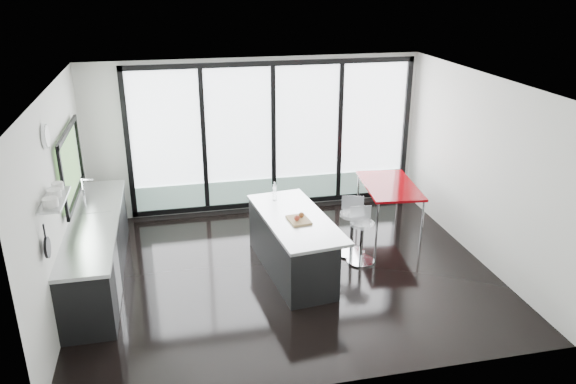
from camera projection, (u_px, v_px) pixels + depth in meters
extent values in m
cube|color=black|center=(286.00, 271.00, 8.35)|extent=(6.00, 5.00, 0.00)
cube|color=white|center=(285.00, 83.00, 7.33)|extent=(6.00, 5.00, 0.00)
cube|color=silver|center=(256.00, 136.00, 10.11)|extent=(6.00, 0.00, 2.80)
cube|color=white|center=(273.00, 135.00, 10.14)|extent=(5.00, 0.02, 2.50)
cube|color=gray|center=(274.00, 189.00, 10.48)|extent=(5.00, 0.02, 0.44)
cube|color=black|center=(204.00, 140.00, 9.86)|extent=(0.08, 0.04, 2.50)
cube|color=black|center=(274.00, 136.00, 10.11)|extent=(0.08, 0.04, 2.50)
cube|color=black|center=(340.00, 132.00, 10.36)|extent=(0.08, 0.04, 2.50)
cube|color=silver|center=(339.00, 270.00, 5.57)|extent=(6.00, 0.00, 2.80)
cube|color=silver|center=(59.00, 201.00, 7.24)|extent=(0.00, 5.00, 2.80)
cube|color=#5A8949|center=(69.00, 165.00, 7.99)|extent=(0.02, 1.60, 0.90)
cube|color=#AAADAF|center=(54.00, 200.00, 6.37)|extent=(0.25, 0.80, 0.03)
cylinder|color=white|center=(45.00, 136.00, 6.63)|extent=(0.04, 0.30, 0.30)
cylinder|color=black|center=(47.00, 247.00, 6.14)|extent=(0.03, 0.24, 0.24)
cube|color=silver|center=(480.00, 169.00, 8.44)|extent=(0.00, 5.00, 2.80)
cube|color=black|center=(97.00, 251.00, 8.02)|extent=(0.65, 3.20, 0.87)
cube|color=#AAADAF|center=(93.00, 222.00, 7.85)|extent=(0.69, 3.24, 0.05)
cube|color=#AAADAF|center=(97.00, 208.00, 8.31)|extent=(0.45, 0.48, 0.06)
cylinder|color=silver|center=(84.00, 194.00, 8.19)|extent=(0.02, 0.02, 0.44)
cube|color=#AAADAF|center=(117.00, 276.00, 7.41)|extent=(0.03, 0.60, 0.80)
cube|color=black|center=(291.00, 246.00, 8.24)|extent=(0.93, 2.12, 0.81)
cube|color=#AAADAF|center=(295.00, 219.00, 8.11)|extent=(1.12, 2.19, 0.05)
cube|color=tan|center=(299.00, 220.00, 7.97)|extent=(0.32, 0.40, 0.03)
sphere|color=maroon|center=(297.00, 218.00, 7.90)|extent=(0.09, 0.09, 0.08)
sphere|color=brown|center=(301.00, 215.00, 8.01)|extent=(0.09, 0.09, 0.08)
cylinder|color=silver|center=(275.00, 193.00, 8.64)|extent=(0.07, 0.07, 0.26)
cylinder|color=silver|center=(361.00, 242.00, 8.51)|extent=(0.46, 0.46, 0.67)
cylinder|color=silver|center=(352.00, 233.00, 8.75)|extent=(0.56, 0.56, 0.71)
cube|color=#720308|center=(388.00, 206.00, 9.66)|extent=(1.01, 1.57, 0.80)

